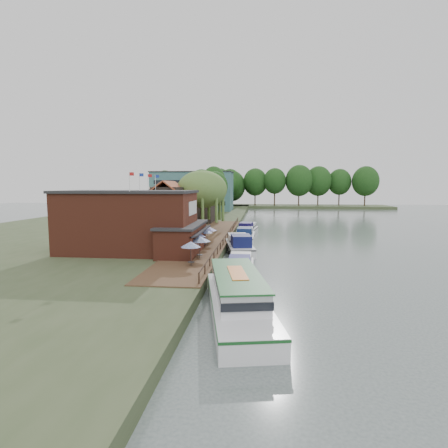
{
  "coord_description": "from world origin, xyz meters",
  "views": [
    {
      "loc": [
        -0.56,
        -40.52,
        8.79
      ],
      "look_at": [
        -6.0,
        12.0,
        3.0
      ],
      "focal_mm": 28.0,
      "sensor_mm": 36.0,
      "label": 1
    }
  ],
  "objects_px": {
    "pub": "(145,221)",
    "hotel_block": "(193,191)",
    "cottage_b": "(167,205)",
    "umbrella_2": "(197,242)",
    "umbrella_0": "(191,254)",
    "cottage_a": "(169,208)",
    "cottage_c": "(197,202)",
    "cruiser_0": "(240,264)",
    "cruiser_1": "(239,243)",
    "tour_boat": "(238,295)",
    "umbrella_1": "(200,247)",
    "cruiser_2": "(245,234)",
    "willow": "(202,201)",
    "umbrella_4": "(208,235)",
    "cruiser_3": "(248,228)",
    "swan": "(219,291)",
    "umbrella_3": "(205,238)"
  },
  "relations": [
    {
      "from": "cottage_a",
      "to": "willow",
      "type": "relative_size",
      "value": 0.82
    },
    {
      "from": "cottage_c",
      "to": "umbrella_3",
      "type": "height_order",
      "value": "cottage_c"
    },
    {
      "from": "umbrella_2",
      "to": "cruiser_1",
      "type": "distance_m",
      "value": 7.76
    },
    {
      "from": "hotel_block",
      "to": "tour_boat",
      "type": "xyz_separation_m",
      "value": [
        20.05,
        -87.77,
        -5.69
      ]
    },
    {
      "from": "cruiser_0",
      "to": "cruiser_1",
      "type": "xyz_separation_m",
      "value": [
        -0.82,
        11.88,
        0.21
      ]
    },
    {
      "from": "cruiser_1",
      "to": "hotel_block",
      "type": "bearing_deg",
      "value": 96.15
    },
    {
      "from": "pub",
      "to": "cottage_b",
      "type": "xyz_separation_m",
      "value": [
        -4.0,
        25.0,
        0.6
      ]
    },
    {
      "from": "umbrella_1",
      "to": "umbrella_3",
      "type": "xyz_separation_m",
      "value": [
        -0.55,
        6.78,
        0.0
      ]
    },
    {
      "from": "willow",
      "to": "swan",
      "type": "height_order",
      "value": "willow"
    },
    {
      "from": "cottage_b",
      "to": "umbrella_2",
      "type": "bearing_deg",
      "value": -67.93
    },
    {
      "from": "cottage_c",
      "to": "cruiser_3",
      "type": "height_order",
      "value": "cottage_c"
    },
    {
      "from": "pub",
      "to": "cottage_c",
      "type": "bearing_deg",
      "value": 90.0
    },
    {
      "from": "willow",
      "to": "cruiser_0",
      "type": "distance_m",
      "value": 27.47
    },
    {
      "from": "pub",
      "to": "hotel_block",
      "type": "distance_m",
      "value": 71.49
    },
    {
      "from": "cruiser_0",
      "to": "swan",
      "type": "bearing_deg",
      "value": -103.13
    },
    {
      "from": "cottage_a",
      "to": "cruiser_2",
      "type": "xyz_separation_m",
      "value": [
        12.12,
        0.49,
        -4.05
      ]
    },
    {
      "from": "pub",
      "to": "umbrella_1",
      "type": "bearing_deg",
      "value": -25.51
    },
    {
      "from": "pub",
      "to": "cottage_b",
      "type": "bearing_deg",
      "value": 99.09
    },
    {
      "from": "willow",
      "to": "umbrella_3",
      "type": "bearing_deg",
      "value": -79.66
    },
    {
      "from": "cottage_b",
      "to": "umbrella_2",
      "type": "distance_m",
      "value": 27.22
    },
    {
      "from": "umbrella_1",
      "to": "cruiser_2",
      "type": "height_order",
      "value": "umbrella_1"
    },
    {
      "from": "willow",
      "to": "umbrella_4",
      "type": "xyz_separation_m",
      "value": [
        3.12,
        -14.36,
        -3.93
      ]
    },
    {
      "from": "umbrella_3",
      "to": "cruiser_2",
      "type": "xyz_separation_m",
      "value": [
        4.59,
        12.09,
        -1.09
      ]
    },
    {
      "from": "umbrella_4",
      "to": "cruiser_1",
      "type": "height_order",
      "value": "umbrella_4"
    },
    {
      "from": "pub",
      "to": "cottage_a",
      "type": "relative_size",
      "value": 2.33
    },
    {
      "from": "tour_boat",
      "to": "umbrella_2",
      "type": "bearing_deg",
      "value": 98.73
    },
    {
      "from": "cottage_c",
      "to": "cottage_b",
      "type": "bearing_deg",
      "value": -113.96
    },
    {
      "from": "cruiser_0",
      "to": "cruiser_1",
      "type": "relative_size",
      "value": 0.86
    },
    {
      "from": "swan",
      "to": "umbrella_4",
      "type": "bearing_deg",
      "value": 101.47
    },
    {
      "from": "umbrella_0",
      "to": "cottage_a",
      "type": "bearing_deg",
      "value": 109.7
    },
    {
      "from": "cottage_a",
      "to": "umbrella_4",
      "type": "distance_m",
      "value": 12.43
    },
    {
      "from": "hotel_block",
      "to": "cottage_c",
      "type": "xyz_separation_m",
      "value": [
        8.0,
        -37.0,
        -1.9
      ]
    },
    {
      "from": "pub",
      "to": "umbrella_2",
      "type": "bearing_deg",
      "value": -0.69
    },
    {
      "from": "willow",
      "to": "cruiser_2",
      "type": "height_order",
      "value": "willow"
    },
    {
      "from": "cottage_b",
      "to": "tour_boat",
      "type": "xyz_separation_m",
      "value": [
        16.05,
        -41.77,
        -3.79
      ]
    },
    {
      "from": "umbrella_2",
      "to": "cruiser_1",
      "type": "xyz_separation_m",
      "value": [
        4.57,
        6.2,
        -0.98
      ]
    },
    {
      "from": "willow",
      "to": "cruiser_0",
      "type": "relative_size",
      "value": 1.14
    },
    {
      "from": "umbrella_1",
      "to": "cruiser_2",
      "type": "relative_size",
      "value": 0.24
    },
    {
      "from": "cruiser_2",
      "to": "cruiser_3",
      "type": "bearing_deg",
      "value": 89.73
    },
    {
      "from": "pub",
      "to": "cottage_c",
      "type": "height_order",
      "value": "cottage_c"
    },
    {
      "from": "tour_boat",
      "to": "swan",
      "type": "bearing_deg",
      "value": 100.62
    },
    {
      "from": "pub",
      "to": "cruiser_1",
      "type": "xyz_separation_m",
      "value": [
        10.74,
        6.12,
        -3.35
      ]
    },
    {
      "from": "cottage_a",
      "to": "umbrella_0",
      "type": "relative_size",
      "value": 3.62
    },
    {
      "from": "umbrella_0",
      "to": "swan",
      "type": "distance_m",
      "value": 6.45
    },
    {
      "from": "cruiser_1",
      "to": "umbrella_2",
      "type": "bearing_deg",
      "value": -136.39
    },
    {
      "from": "umbrella_1",
      "to": "cruiser_0",
      "type": "bearing_deg",
      "value": -28.02
    },
    {
      "from": "cottage_a",
      "to": "umbrella_2",
      "type": "height_order",
      "value": "cottage_a"
    },
    {
      "from": "umbrella_0",
      "to": "cruiser_1",
      "type": "distance_m",
      "value": 13.66
    },
    {
      "from": "pub",
      "to": "umbrella_2",
      "type": "distance_m",
      "value": 6.6
    },
    {
      "from": "cottage_b",
      "to": "umbrella_0",
      "type": "xyz_separation_m",
      "value": [
        10.86,
        -31.94,
        -2.96
      ]
    }
  ]
}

